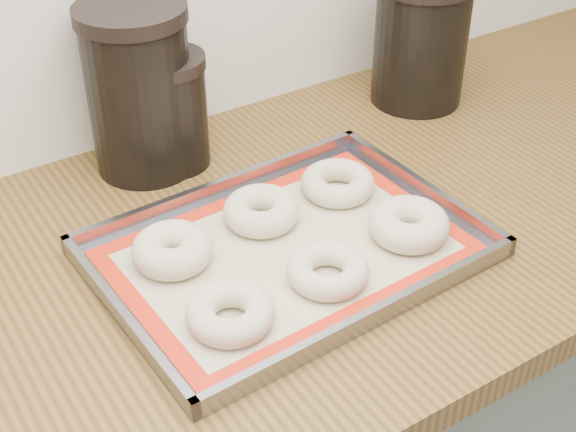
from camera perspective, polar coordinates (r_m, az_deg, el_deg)
cabinet at (r=1.44m, az=5.05°, el=-14.10°), size 3.00×0.65×0.86m
countertop at (r=1.13m, az=6.22°, el=0.74°), size 3.06×0.68×0.04m
baking_tray at (r=1.00m, az=0.00°, el=-2.46°), size 0.47×0.35×0.03m
baking_mat at (r=1.00m, az=-0.00°, el=-2.55°), size 0.43×0.31×0.00m
bagel_front_left at (r=0.90m, az=-4.12°, el=-6.89°), size 0.12×0.12×0.03m
bagel_front_mid at (r=0.95m, az=2.86°, el=-3.90°), size 0.10×0.10×0.03m
bagel_front_right at (r=1.03m, az=8.60°, el=-0.60°), size 0.11×0.11×0.04m
bagel_back_left at (r=0.98m, az=-8.23°, el=-2.39°), size 0.12×0.12×0.04m
bagel_back_mid at (r=1.04m, az=-1.92°, el=0.37°), size 0.12×0.12×0.04m
bagel_back_right at (r=1.10m, az=3.55°, el=2.35°), size 0.12×0.12×0.03m
canister_left at (r=1.14m, az=-10.54°, el=8.84°), size 0.15×0.15×0.24m
canister_mid at (r=1.16m, az=-8.36°, el=7.41°), size 0.11×0.11×0.17m
canister_right at (r=1.33m, az=9.42°, el=12.29°), size 0.16×0.16×0.21m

